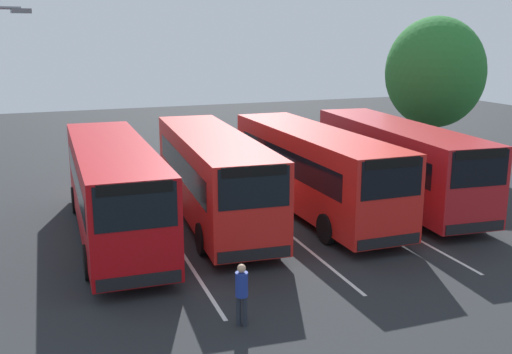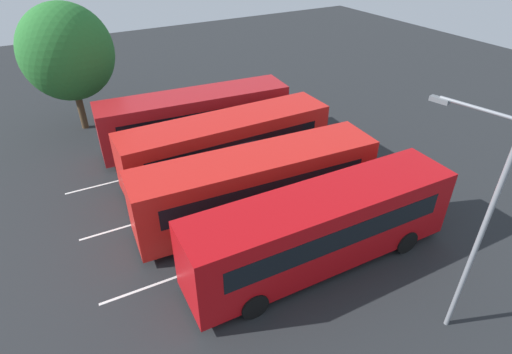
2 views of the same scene
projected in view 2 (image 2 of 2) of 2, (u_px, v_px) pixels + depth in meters
ground_plane at (242, 192)px, 21.39m from camera, size 75.86×75.86×0.00m
bus_far_left at (323, 227)px, 16.15m from camera, size 11.52×3.01×3.38m
bus_center_left at (258, 184)px, 18.70m from camera, size 11.60×3.47×3.38m
bus_center_right at (228, 145)px, 21.89m from camera, size 11.47×2.81×3.38m
bus_far_right at (196, 117)px, 24.80m from camera, size 11.61×3.60×3.38m
pedestrian at (421, 171)px, 21.36m from camera, size 0.45×0.45×1.65m
street_lamp at (477, 219)px, 12.20m from camera, size 0.75×2.55×7.99m
depot_tree at (67, 53)px, 25.13m from camera, size 5.67×5.10×8.08m
lane_stripe_outer_left at (285, 238)px, 18.38m from camera, size 16.20×0.77×0.01m
lane_stripe_inner_left at (242, 192)px, 21.38m from camera, size 16.20×0.77×0.01m
lane_stripe_inner_right at (209, 158)px, 24.39m from camera, size 16.20×0.77×0.01m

